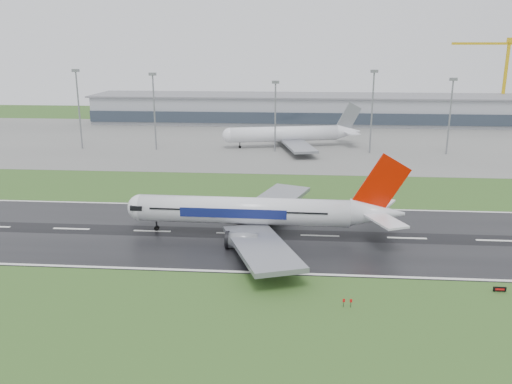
{
  "coord_description": "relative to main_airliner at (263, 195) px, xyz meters",
  "views": [
    {
      "loc": [
        -5.6,
        -117.44,
        43.34
      ],
      "look_at": [
        -15.98,
        12.0,
        7.0
      ],
      "focal_mm": 37.21,
      "sensor_mm": 36.0,
      "label": 1
    }
  ],
  "objects": [
    {
      "name": "floodmast_0",
      "position": [
        -84.49,
        100.0,
        6.44
      ],
      "size": [
        0.64,
        0.64,
        32.16
      ],
      "primitive_type": "cylinder",
      "color": "gray",
      "rests_on": "ground"
    },
    {
      "name": "ground",
      "position": [
        13.36,
        -0.0,
        -9.64
      ],
      "size": [
        520.0,
        520.0,
        0.0
      ],
      "primitive_type": "plane",
      "color": "#2C511D",
      "rests_on": "ground"
    },
    {
      "name": "apron",
      "position": [
        13.36,
        125.0,
        -9.6
      ],
      "size": [
        400.0,
        130.0,
        0.08
      ],
      "primitive_type": "cube",
      "color": "slate",
      "rests_on": "ground"
    },
    {
      "name": "runway_sign",
      "position": [
        44.74,
        -26.67,
        -9.12
      ],
      "size": [
        2.28,
        0.9,
        1.04
      ],
      "primitive_type": null,
      "rotation": [
        0.0,
        0.0,
        -0.29
      ],
      "color": "black",
      "rests_on": "ground"
    },
    {
      "name": "floodmast_1",
      "position": [
        -52.17,
        100.0,
        5.78
      ],
      "size": [
        0.64,
        0.64,
        30.85
      ],
      "primitive_type": "cylinder",
      "color": "gray",
      "rests_on": "ground"
    },
    {
      "name": "terminal",
      "position": [
        13.36,
        185.0,
        -2.14
      ],
      "size": [
        240.0,
        36.0,
        15.0
      ],
      "primitive_type": "cube",
      "color": "gray",
      "rests_on": "ground"
    },
    {
      "name": "tower_crane",
      "position": [
        124.26,
        200.0,
        13.61
      ],
      "size": [
        47.33,
        7.02,
        46.5
      ],
      "primitive_type": null,
      "rotation": [
        0.0,
        0.0,
        0.09
      ],
      "color": "gold",
      "rests_on": "ground"
    },
    {
      "name": "runway",
      "position": [
        13.36,
        -0.0,
        -9.59
      ],
      "size": [
        400.0,
        45.0,
        0.1
      ],
      "primitive_type": "cube",
      "color": "black",
      "rests_on": "ground"
    },
    {
      "name": "floodmast_2",
      "position": [
        -1.75,
        100.0,
        4.31
      ],
      "size": [
        0.64,
        0.64,
        27.89
      ],
      "primitive_type": "cylinder",
      "color": "gray",
      "rests_on": "ground"
    },
    {
      "name": "parked_airliner",
      "position": [
        4.19,
        111.18,
        -0.47
      ],
      "size": [
        73.46,
        70.25,
        18.18
      ],
      "primitive_type": null,
      "rotation": [
        0.0,
        0.0,
        0.23
      ],
      "color": "white",
      "rests_on": "apron"
    },
    {
      "name": "floodmast_4",
      "position": [
        68.06,
        100.0,
        5.05
      ],
      "size": [
        0.64,
        0.64,
        29.39
      ],
      "primitive_type": "cylinder",
      "color": "gray",
      "rests_on": "ground"
    },
    {
      "name": "main_airliner",
      "position": [
        0.0,
        0.0,
        0.0
      ],
      "size": [
        65.85,
        62.84,
        19.08
      ],
      "primitive_type": null,
      "rotation": [
        0.0,
        0.0,
        -0.02
      ],
      "color": "silver",
      "rests_on": "runway"
    },
    {
      "name": "floodmast_3",
      "position": [
        37.26,
        100.0,
        6.53
      ],
      "size": [
        0.64,
        0.64,
        32.34
      ],
      "primitive_type": "cylinder",
      "color": "gray",
      "rests_on": "ground"
    }
  ]
}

